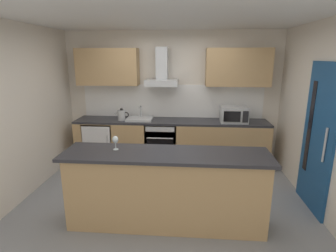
# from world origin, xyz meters

# --- Properties ---
(ground) EXTENTS (5.25, 4.54, 0.02)m
(ground) POSITION_xyz_m (0.00, 0.00, -0.01)
(ground) COLOR gray
(ceiling) EXTENTS (5.25, 4.54, 0.02)m
(ceiling) POSITION_xyz_m (0.00, 0.00, 2.61)
(ceiling) COLOR white
(wall_back) EXTENTS (5.25, 0.12, 2.60)m
(wall_back) POSITION_xyz_m (0.00, 1.83, 1.30)
(wall_back) COLOR silver
(wall_back) RESTS_ON ground
(wall_left) EXTENTS (0.12, 4.54, 2.60)m
(wall_left) POSITION_xyz_m (-2.18, 0.00, 1.30)
(wall_left) COLOR silver
(wall_left) RESTS_ON ground
(wall_right) EXTENTS (0.12, 4.54, 2.60)m
(wall_right) POSITION_xyz_m (2.18, 0.00, 1.30)
(wall_right) COLOR silver
(wall_right) RESTS_ON ground
(backsplash_tile) EXTENTS (3.61, 0.02, 0.66)m
(backsplash_tile) POSITION_xyz_m (0.00, 1.76, 1.23)
(backsplash_tile) COLOR white
(counter_back) EXTENTS (3.74, 0.60, 0.90)m
(counter_back) POSITION_xyz_m (0.00, 1.45, 0.45)
(counter_back) COLOR tan
(counter_back) RESTS_ON ground
(counter_island) EXTENTS (2.54, 0.64, 0.98)m
(counter_island) POSITION_xyz_m (0.08, -0.57, 0.49)
(counter_island) COLOR tan
(counter_island) RESTS_ON ground
(upper_cabinets) EXTENTS (3.69, 0.32, 0.70)m
(upper_cabinets) POSITION_xyz_m (0.00, 1.60, 1.91)
(upper_cabinets) COLOR tan
(side_door) EXTENTS (0.08, 0.85, 2.05)m
(side_door) POSITION_xyz_m (2.11, 0.02, 1.03)
(side_door) COLOR navy
(side_door) RESTS_ON ground
(oven) EXTENTS (0.60, 0.62, 0.80)m
(oven) POSITION_xyz_m (-0.18, 1.42, 0.46)
(oven) COLOR slate
(oven) RESTS_ON ground
(refrigerator) EXTENTS (0.58, 0.60, 0.85)m
(refrigerator) POSITION_xyz_m (-1.41, 1.42, 0.43)
(refrigerator) COLOR white
(refrigerator) RESTS_ON ground
(microwave) EXTENTS (0.50, 0.38, 0.30)m
(microwave) POSITION_xyz_m (1.19, 1.39, 1.05)
(microwave) COLOR #B7BABC
(microwave) RESTS_ON counter_back
(sink) EXTENTS (0.50, 0.40, 0.26)m
(sink) POSITION_xyz_m (-0.61, 1.43, 0.93)
(sink) COLOR silver
(sink) RESTS_ON counter_back
(kettle) EXTENTS (0.29, 0.15, 0.24)m
(kettle) POSITION_xyz_m (-0.96, 1.39, 1.01)
(kettle) COLOR #B7BABC
(kettle) RESTS_ON counter_back
(range_hood) EXTENTS (0.62, 0.45, 0.72)m
(range_hood) POSITION_xyz_m (-0.18, 1.55, 1.79)
(range_hood) COLOR #B7BABC
(wine_glass) EXTENTS (0.08, 0.08, 0.18)m
(wine_glass) POSITION_xyz_m (-0.56, -0.50, 1.10)
(wine_glass) COLOR silver
(wine_glass) RESTS_ON counter_island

